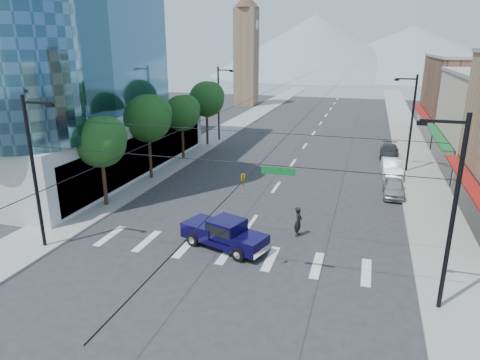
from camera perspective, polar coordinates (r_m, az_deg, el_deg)
The scene contains 19 objects.
ground at distance 23.89m, azimuth -2.44°, elevation -11.29°, with size 160.00×160.00×0.00m, color #28282B.
sidewalk_left at distance 63.70m, azimuth -0.80°, elevation 7.28°, with size 4.00×120.00×0.15m, color gray.
sidewalk_right at distance 61.00m, azimuth 21.34°, elevation 5.61°, with size 4.00×120.00×0.15m, color gray.
shop_far at distance 61.45m, azimuth 29.38°, elevation 9.32°, with size 12.00×18.00×10.00m, color brown.
clock_tower at distance 85.02m, azimuth 0.84°, elevation 17.05°, with size 4.80×4.80×20.40m.
mountain_left at distance 171.12m, azimuth 9.92°, elevation 17.24°, with size 80.00×80.00×22.00m, color gray.
mountain_right at distance 180.19m, azimuth 21.84°, elevation 15.66°, with size 90.00×90.00×18.00m, color gray.
tree_near at distance 32.18m, azimuth -17.84°, elevation 5.04°, with size 3.65×3.64×6.71m.
tree_midnear at distance 37.92m, azimuth -11.98°, elevation 8.24°, with size 4.09×4.09×7.52m.
tree_midfar at distance 44.20m, azimuth -7.58°, elevation 8.97°, with size 3.65×3.64×6.71m.
tree_far at distance 50.52m, azimuth -4.31°, elevation 10.84°, with size 4.09×4.09×7.52m.
signal_rig at distance 21.07m, azimuth -3.00°, elevation -1.52°, with size 21.80×0.20×9.00m.
lamp_pole_nw at distance 53.16m, azimuth -2.75°, elevation 10.50°, with size 2.00×0.25×9.00m.
lamp_pole_ne at distance 42.38m, azimuth 21.78°, elevation 7.43°, with size 2.00×0.25×9.00m.
pickup_truck at distance 25.42m, azimuth -2.15°, elevation -7.03°, with size 5.66×3.45×1.81m.
pedestrian at distance 27.12m, azimuth 7.79°, elevation -5.50°, with size 0.70×0.46×1.93m, color black.
parked_car_near at distance 36.03m, azimuth 19.83°, elevation -0.98°, with size 1.63×4.05×1.38m, color #9E9EA2.
parked_car_mid at distance 41.41m, azimuth 19.56°, elevation 1.55°, with size 1.67×4.78×1.58m, color white.
parked_car_far at distance 48.39m, azimuth 19.28°, elevation 3.66°, with size 1.86×4.58×1.33m, color #303033.
Camera 1 is at (7.01, -19.70, 11.56)m, focal length 32.00 mm.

